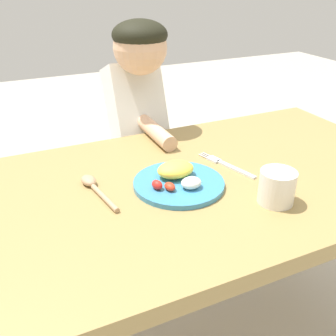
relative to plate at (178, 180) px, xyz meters
The scene contains 6 objects.
dining_table 0.11m from the plate, ahead, with size 1.26×0.70×0.67m.
plate is the anchor object (origin of this frame).
fork 0.17m from the plate, 12.36° to the left, with size 0.07×0.20×0.01m.
spoon 0.21m from the plate, 161.61° to the left, with size 0.05×0.19×0.02m.
drinking_cup 0.24m from the plate, 44.19° to the right, with size 0.08×0.08×0.08m, color silver.
person 0.50m from the plate, 82.68° to the left, with size 0.18×0.42×1.02m.
Camera 1 is at (-0.45, -0.77, 1.16)m, focal length 41.48 mm.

